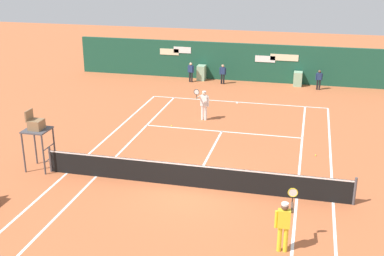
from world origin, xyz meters
TOP-DOWN VIEW (x-y plane):
  - ground_plane at (-0.00, 0.58)m, footprint 80.00×80.00m
  - tennis_net at (0.00, 0.00)m, footprint 12.10×0.10m
  - sponsor_back_wall at (-0.01, 16.97)m, footprint 25.00×1.02m
  - umpire_chair at (-6.57, 0.15)m, footprint 1.00×1.00m
  - player_on_baseline at (-1.28, 7.94)m, footprint 0.72×0.67m
  - player_near_side at (3.70, -3.53)m, footprint 0.62×0.72m
  - ball_kid_centre_post at (-1.66, 15.74)m, footprint 0.45×0.19m
  - ball_kid_left_post at (-3.91, 15.74)m, footprint 0.45×0.22m
  - ball_kid_right_post at (4.73, 15.74)m, footprint 0.44×0.20m
  - tennis_ball_by_sideline at (4.64, 4.28)m, footprint 0.07×0.07m
  - tennis_ball_mid_court at (-2.67, 6.54)m, footprint 0.07×0.07m

SIDE VIEW (x-z plane):
  - ground_plane at x=0.00m, z-range 0.00..0.01m
  - tennis_ball_by_sideline at x=4.64m, z-range 0.00..0.07m
  - tennis_ball_mid_court at x=-2.67m, z-range 0.00..0.07m
  - tennis_net at x=0.00m, z-range -0.02..1.05m
  - ball_kid_right_post at x=4.73m, z-range 0.10..1.42m
  - ball_kid_centre_post at x=-1.66m, z-range 0.10..1.46m
  - ball_kid_left_post at x=-3.91m, z-range 0.10..1.48m
  - player_on_baseline at x=-1.28m, z-range 0.05..1.90m
  - player_near_side at x=3.70m, z-range 0.06..1.94m
  - sponsor_back_wall at x=-0.01m, z-range -0.04..2.59m
  - umpire_chair at x=-6.57m, z-range 0.47..3.04m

